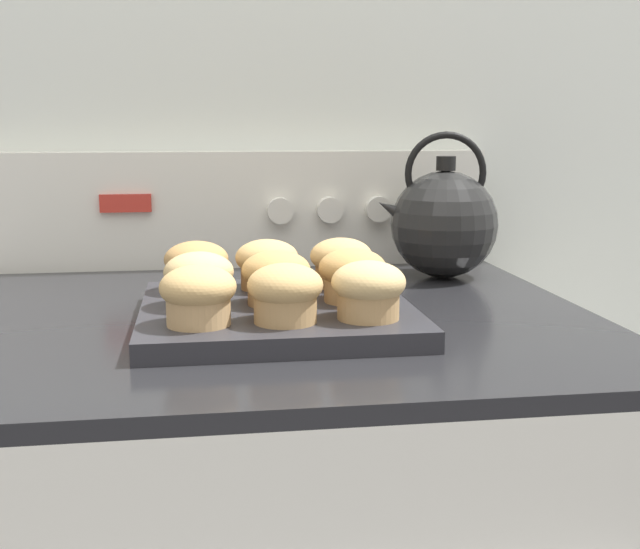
{
  "coord_description": "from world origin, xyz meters",
  "views": [
    {
      "loc": [
        -0.06,
        -0.56,
        1.14
      ],
      "look_at": [
        0.07,
        0.3,
        0.98
      ],
      "focal_mm": 45.0,
      "sensor_mm": 36.0,
      "label": 1
    }
  ],
  "objects_px": {
    "muffin_r0_c1": "(285,292)",
    "muffin_r0_c2": "(368,289)",
    "muffin_r0_c0": "(198,295)",
    "muffin_r2_c1": "(267,263)",
    "muffin_r1_c2": "(352,274)",
    "muffin_r2_c0": "(196,266)",
    "muffin_r1_c0": "(199,279)",
    "muffin_r2_c2": "(341,262)",
    "tea_kettle": "(443,222)",
    "muffin_pan": "(276,313)",
    "muffin_r1_c1": "(276,277)"
  },
  "relations": [
    {
      "from": "tea_kettle",
      "to": "muffin_r0_c0",
      "type": "bearing_deg",
      "value": -137.34
    },
    {
      "from": "muffin_r0_c2",
      "to": "muffin_r1_c0",
      "type": "bearing_deg",
      "value": 153.8
    },
    {
      "from": "muffin_r1_c0",
      "to": "tea_kettle",
      "type": "height_order",
      "value": "tea_kettle"
    },
    {
      "from": "muffin_r2_c2",
      "to": "tea_kettle",
      "type": "relative_size",
      "value": 0.37
    },
    {
      "from": "muffin_r1_c0",
      "to": "muffin_r2_c1",
      "type": "relative_size",
      "value": 1.0
    },
    {
      "from": "muffin_pan",
      "to": "muffin_r1_c1",
      "type": "relative_size",
      "value": 3.89
    },
    {
      "from": "muffin_r0_c2",
      "to": "muffin_r1_c2",
      "type": "bearing_deg",
      "value": 90.44
    },
    {
      "from": "muffin_r0_c0",
      "to": "muffin_r2_c1",
      "type": "distance_m",
      "value": 0.19
    },
    {
      "from": "muffin_pan",
      "to": "muffin_r0_c1",
      "type": "xyz_separation_m",
      "value": [
        0.0,
        -0.08,
        0.04
      ]
    },
    {
      "from": "muffin_r0_c2",
      "to": "muffin_r2_c0",
      "type": "relative_size",
      "value": 1.0
    },
    {
      "from": "muffin_pan",
      "to": "muffin_r0_c1",
      "type": "bearing_deg",
      "value": -89.31
    },
    {
      "from": "muffin_r2_c1",
      "to": "muffin_r2_c2",
      "type": "distance_m",
      "value": 0.09
    },
    {
      "from": "muffin_r2_c1",
      "to": "muffin_r2_c2",
      "type": "xyz_separation_m",
      "value": [
        0.09,
        -0.0,
        0.0
      ]
    },
    {
      "from": "muffin_r0_c0",
      "to": "muffin_r2_c2",
      "type": "relative_size",
      "value": 1.0
    },
    {
      "from": "muffin_r1_c2",
      "to": "muffin_r2_c2",
      "type": "height_order",
      "value": "same"
    },
    {
      "from": "muffin_r0_c2",
      "to": "muffin_r1_c0",
      "type": "xyz_separation_m",
      "value": [
        -0.17,
        0.08,
        0.0
      ]
    },
    {
      "from": "muffin_r2_c0",
      "to": "tea_kettle",
      "type": "height_order",
      "value": "tea_kettle"
    },
    {
      "from": "muffin_r0_c0",
      "to": "muffin_r1_c0",
      "type": "xyz_separation_m",
      "value": [
        0.0,
        0.08,
        0.0
      ]
    },
    {
      "from": "muffin_r0_c0",
      "to": "tea_kettle",
      "type": "distance_m",
      "value": 0.47
    },
    {
      "from": "muffin_r2_c0",
      "to": "muffin_r2_c2",
      "type": "xyz_separation_m",
      "value": [
        0.17,
        0.0,
        0.0
      ]
    },
    {
      "from": "muffin_pan",
      "to": "muffin_r1_c0",
      "type": "relative_size",
      "value": 3.89
    },
    {
      "from": "muffin_r1_c2",
      "to": "muffin_r2_c1",
      "type": "xyz_separation_m",
      "value": [
        -0.09,
        0.08,
        0.0
      ]
    },
    {
      "from": "muffin_r0_c1",
      "to": "muffin_r0_c2",
      "type": "relative_size",
      "value": 1.0
    },
    {
      "from": "muffin_r1_c0",
      "to": "muffin_r2_c2",
      "type": "bearing_deg",
      "value": 26.13
    },
    {
      "from": "muffin_r0_c0",
      "to": "muffin_r0_c2",
      "type": "relative_size",
      "value": 1.0
    },
    {
      "from": "muffin_r0_c1",
      "to": "muffin_r2_c1",
      "type": "relative_size",
      "value": 1.0
    },
    {
      "from": "muffin_r2_c1",
      "to": "tea_kettle",
      "type": "xyz_separation_m",
      "value": [
        0.26,
        0.15,
        0.03
      ]
    },
    {
      "from": "muffin_pan",
      "to": "muffin_r0_c0",
      "type": "distance_m",
      "value": 0.12
    },
    {
      "from": "muffin_r0_c1",
      "to": "muffin_r1_c0",
      "type": "distance_m",
      "value": 0.12
    },
    {
      "from": "muffin_r0_c1",
      "to": "muffin_r1_c1",
      "type": "distance_m",
      "value": 0.08
    },
    {
      "from": "tea_kettle",
      "to": "muffin_r1_c2",
      "type": "bearing_deg",
      "value": -126.82
    },
    {
      "from": "muffin_r0_c0",
      "to": "muffin_r0_c1",
      "type": "xyz_separation_m",
      "value": [
        0.09,
        -0.0,
        0.0
      ]
    },
    {
      "from": "muffin_r0_c0",
      "to": "muffin_r0_c1",
      "type": "distance_m",
      "value": 0.09
    },
    {
      "from": "muffin_r1_c0",
      "to": "muffin_r2_c0",
      "type": "height_order",
      "value": "same"
    },
    {
      "from": "muffin_r1_c2",
      "to": "muffin_r2_c0",
      "type": "bearing_deg",
      "value": 154.01
    },
    {
      "from": "muffin_pan",
      "to": "tea_kettle",
      "type": "distance_m",
      "value": 0.36
    },
    {
      "from": "muffin_r1_c2",
      "to": "muffin_r2_c1",
      "type": "height_order",
      "value": "same"
    },
    {
      "from": "muffin_r1_c2",
      "to": "muffin_r2_c1",
      "type": "bearing_deg",
      "value": 135.92
    },
    {
      "from": "muffin_r0_c0",
      "to": "muffin_r2_c1",
      "type": "xyz_separation_m",
      "value": [
        0.08,
        0.17,
        0.0
      ]
    },
    {
      "from": "muffin_r0_c1",
      "to": "muffin_r1_c2",
      "type": "relative_size",
      "value": 1.0
    },
    {
      "from": "muffin_r0_c0",
      "to": "muffin_r2_c2",
      "type": "distance_m",
      "value": 0.24
    },
    {
      "from": "muffin_r1_c1",
      "to": "tea_kettle",
      "type": "xyz_separation_m",
      "value": [
        0.26,
        0.24,
        0.03
      ]
    },
    {
      "from": "muffin_r0_c0",
      "to": "muffin_r1_c2",
      "type": "height_order",
      "value": "same"
    },
    {
      "from": "muffin_pan",
      "to": "muffin_r1_c2",
      "type": "relative_size",
      "value": 3.89
    },
    {
      "from": "muffin_r1_c0",
      "to": "muffin_r1_c1",
      "type": "xyz_separation_m",
      "value": [
        0.08,
        -0.0,
        0.0
      ]
    },
    {
      "from": "muffin_r2_c0",
      "to": "muffin_r0_c1",
      "type": "bearing_deg",
      "value": -62.66
    },
    {
      "from": "muffin_r0_c1",
      "to": "muffin_r2_c2",
      "type": "height_order",
      "value": "same"
    },
    {
      "from": "muffin_r0_c2",
      "to": "tea_kettle",
      "type": "distance_m",
      "value": 0.37
    },
    {
      "from": "muffin_r0_c0",
      "to": "muffin_pan",
      "type": "bearing_deg",
      "value": 44.33
    },
    {
      "from": "muffin_pan",
      "to": "muffin_r0_c2",
      "type": "bearing_deg",
      "value": -43.85
    }
  ]
}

